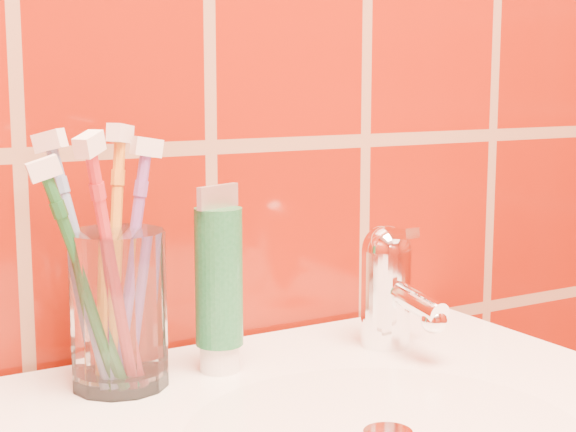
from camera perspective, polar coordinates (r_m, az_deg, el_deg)
glass_tumbler at (r=0.76m, az=-10.92°, el=-5.94°), size 0.11×0.11×0.13m
toothpaste_tube at (r=0.78m, az=-4.49°, el=-4.48°), size 0.05×0.04×0.17m
faucet at (r=0.86m, az=6.54°, el=-4.28°), size 0.05×0.11×0.12m
toothbrush_0 at (r=0.76m, az=-10.12°, el=-2.93°), size 0.07×0.06×0.22m
toothbrush_1 at (r=0.72m, az=-11.33°, el=-3.37°), size 0.13×0.12×0.23m
toothbrush_2 at (r=0.75m, az=-13.15°, el=-3.00°), size 0.12×0.12×0.23m
toothbrush_3 at (r=0.73m, az=-13.00°, el=-4.02°), size 0.10×0.09×0.20m
toothbrush_4 at (r=0.76m, az=-11.16°, el=-2.52°), size 0.09×0.09×0.23m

